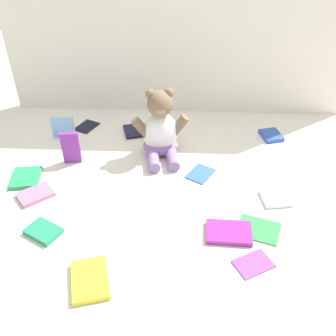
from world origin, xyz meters
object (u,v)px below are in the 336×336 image
Objects in this scene: book_case_5 at (87,126)px; book_case_1 at (26,178)px; book_case_7 at (229,233)px; book_case_2 at (90,280)px; book_case_11 at (254,263)px; book_case_6 at (71,148)px; teddy_bear at (161,131)px; book_case_8 at (35,194)px; book_case_3 at (43,231)px; book_case_4 at (135,131)px; book_case_10 at (63,128)px; book_case_12 at (271,135)px; book_case_13 at (276,198)px; book_case_9 at (259,229)px; book_case_0 at (201,173)px.

book_case_1 is at bearing -85.58° from book_case_5.
book_case_7 is (0.56, -0.61, 0.00)m from book_case_5.
book_case_2 is 1.31× the size of book_case_11.
book_case_6 is (-0.18, 0.54, 0.06)m from book_case_2.
book_case_7 reaches higher than book_case_5.
book_case_2 is (-0.15, -0.62, -0.09)m from teddy_bear.
book_case_2 is 0.43m from book_case_8.
book_case_7 is at bearing 36.96° from book_case_8.
book_case_4 is (0.21, 0.59, -0.00)m from book_case_3.
book_case_5 is 0.12m from book_case_10.
book_case_4 is at bearing -16.35° from book_case_12.
book_case_3 reaches higher than book_case_13.
book_case_9 is (0.74, -0.12, -0.00)m from book_case_8.
book_case_10 is 1.03× the size of book_case_12.
book_case_6 is 0.94× the size of book_case_7.
book_case_4 reaches higher than book_case_13.
book_case_10 is at bearing 105.98° from book_case_6.
teddy_bear is 2.38× the size of book_case_8.
book_case_12 reaches higher than book_case_1.
book_case_5 is (-0.21, 0.03, -0.00)m from book_case_4.
teddy_bear is at bearing 13.91° from book_case_1.
book_case_9 is (0.09, 0.02, -0.00)m from book_case_7.
book_case_12 is at bearing 6.62° from book_case_6.
book_case_8 reaches higher than book_case_4.
book_case_0 is at bearing -125.45° from book_case_13.
teddy_bear is 0.22m from book_case_0.
book_case_13 is (0.11, 0.28, 0.00)m from book_case_11.
book_case_10 is at bearing -5.86° from book_case_4.
book_case_2 is at bearing -91.60° from book_case_0.
book_case_2 is at bearing 71.33° from book_case_11.
book_case_12 is 0.40m from book_case_13.
book_case_0 is at bearing 64.43° from book_case_8.
book_case_8 reaches higher than book_case_11.
book_case_6 is at bearing -64.20° from book_case_5.
book_case_8 reaches higher than book_case_13.
book_case_7 reaches higher than book_case_9.
book_case_2 is at bearing -47.42° from book_case_9.
book_case_9 is (0.45, -0.55, -0.00)m from book_case_4.
book_case_11 is at bearing -48.15° from book_case_10.
book_case_3 is at bearing 53.01° from book_case_11.
teddy_bear is 0.53m from book_case_9.
book_case_12 reaches higher than book_case_9.
book_case_5 is 1.08× the size of book_case_13.
teddy_bear is at bearing -18.99° from book_case_10.
book_case_12 is (0.92, 0.32, 0.00)m from book_case_1.
book_case_6 is at bearing 92.60° from book_case_2.
book_case_4 is 0.66m from book_case_13.
book_case_10 is 0.91× the size of book_case_11.
book_case_2 and book_case_7 have the same top height.
book_case_4 is at bearing 165.04° from book_case_0.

